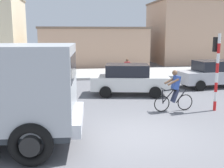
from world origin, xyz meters
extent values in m
plane|color=slate|center=(0.00, 0.00, 0.00)|extent=(120.00, 120.00, 0.00)
cube|color=#ADADA8|center=(0.00, 13.05, 0.08)|extent=(80.00, 5.00, 0.16)
cube|color=silver|center=(-2.13, -0.54, 0.80)|extent=(0.42, 2.39, 0.36)
cube|color=black|center=(-2.28, -0.52, 2.30)|extent=(0.28, 2.13, 0.70)
torus|color=black|center=(-3.12, 0.82, 0.55)|extent=(1.11, 0.32, 1.10)
cylinder|color=black|center=(-3.12, 0.82, 0.55)|extent=(0.52, 0.34, 0.50)
torus|color=black|center=(-3.31, -1.73, 0.55)|extent=(1.11, 0.32, 1.10)
cylinder|color=black|center=(-3.31, -1.73, 0.55)|extent=(0.52, 0.34, 0.50)
torus|color=black|center=(1.38, 2.36, 0.34)|extent=(0.68, 0.10, 0.68)
torus|color=black|center=(2.42, 2.45, 0.34)|extent=(0.68, 0.10, 0.68)
cylinder|color=black|center=(1.72, 2.39, 0.91)|extent=(0.60, 0.09, 0.09)
cylinder|color=black|center=(1.66, 2.39, 0.66)|extent=(0.51, 0.09, 0.57)
cylinder|color=black|center=(2.22, 2.43, 0.61)|extent=(0.44, 0.08, 0.57)
cylinder|color=black|center=(1.40, 2.37, 0.64)|extent=(0.10, 0.05, 0.59)
cylinder|color=black|center=(1.43, 2.37, 0.95)|extent=(0.07, 0.50, 0.03)
cube|color=black|center=(2.02, 2.42, 0.88)|extent=(0.25, 0.14, 0.06)
cube|color=#3351A8|center=(1.97, 2.41, 1.21)|extent=(0.32, 0.34, 0.59)
sphere|color=brown|center=(1.90, 2.41, 1.61)|extent=(0.22, 0.22, 0.22)
cylinder|color=#2D334C|center=(1.95, 2.31, 0.65)|extent=(0.31, 0.14, 0.57)
cylinder|color=brown|center=(1.78, 2.24, 1.26)|extent=(0.50, 0.13, 0.29)
cylinder|color=#2D334C|center=(1.93, 2.51, 0.65)|extent=(0.31, 0.14, 0.57)
cylinder|color=brown|center=(1.76, 2.56, 1.26)|extent=(0.50, 0.13, 0.29)
cylinder|color=red|center=(3.64, 2.22, 0.20)|extent=(0.12, 0.12, 0.40)
cylinder|color=white|center=(3.64, 2.22, 0.60)|extent=(0.12, 0.12, 0.40)
cylinder|color=red|center=(3.64, 2.22, 1.00)|extent=(0.12, 0.12, 0.40)
cylinder|color=white|center=(3.64, 2.22, 1.40)|extent=(0.12, 0.12, 0.40)
cylinder|color=red|center=(3.64, 2.22, 1.80)|extent=(0.12, 0.12, 0.40)
cylinder|color=white|center=(3.64, 2.22, 2.20)|extent=(0.12, 0.12, 0.40)
cylinder|color=red|center=(3.64, 2.22, 2.60)|extent=(0.12, 0.12, 0.40)
cylinder|color=white|center=(3.64, 2.22, 3.00)|extent=(0.12, 0.12, 0.40)
cube|color=black|center=(3.64, 2.40, 2.75)|extent=(0.24, 0.20, 0.60)
sphere|color=green|center=(3.64, 2.52, 2.75)|extent=(0.14, 0.14, 0.14)
cube|color=#B7B7BC|center=(6.00, 6.99, 0.65)|extent=(4.15, 2.10, 0.70)
cube|color=black|center=(6.15, 7.01, 1.30)|extent=(2.33, 1.66, 0.60)
cylinder|color=black|center=(4.86, 6.02, 0.30)|extent=(0.62, 0.24, 0.60)
cylinder|color=black|center=(4.68, 7.71, 0.30)|extent=(0.62, 0.24, 0.60)
cylinder|color=black|center=(7.15, 7.96, 0.30)|extent=(0.62, 0.24, 0.60)
cube|color=white|center=(0.76, 5.75, 0.65)|extent=(4.24, 2.40, 0.70)
cube|color=black|center=(0.61, 5.78, 1.30)|extent=(2.43, 1.82, 0.60)
cylinder|color=black|center=(2.13, 6.36, 0.30)|extent=(0.62, 0.29, 0.60)
cylinder|color=black|center=(1.82, 4.69, 0.30)|extent=(0.62, 0.29, 0.60)
cylinder|color=black|center=(-0.30, 6.82, 0.30)|extent=(0.62, 0.29, 0.60)
cylinder|color=black|center=(-0.62, 5.15, 0.30)|extent=(0.62, 0.29, 0.60)
cylinder|color=#2D334C|center=(1.27, 8.92, 0.42)|extent=(0.22, 0.22, 0.85)
cube|color=#D13838|center=(1.27, 8.92, 1.13)|extent=(0.34, 0.22, 0.56)
sphere|color=brown|center=(1.27, 8.92, 1.52)|extent=(0.20, 0.20, 0.20)
cube|color=tan|center=(-0.03, 19.80, 1.78)|extent=(10.09, 6.55, 3.57)
cube|color=#775E4C|center=(-0.03, 19.80, 3.67)|extent=(10.29, 6.68, 0.20)
cube|color=tan|center=(10.55, 20.86, 3.17)|extent=(7.63, 7.01, 6.34)
cube|color=#775E4C|center=(10.55, 20.86, 6.44)|extent=(7.78, 7.15, 0.20)
camera|label=1|loc=(-2.31, -8.20, 3.21)|focal=44.09mm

